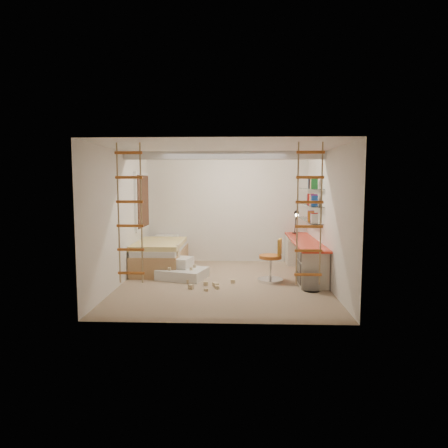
{
  "coord_description": "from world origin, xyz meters",
  "views": [
    {
      "loc": [
        0.31,
        -7.71,
        1.99
      ],
      "look_at": [
        0.0,
        0.3,
        1.15
      ],
      "focal_mm": 32.0,
      "sensor_mm": 36.0,
      "label": 1
    }
  ],
  "objects_px": {
    "swivel_chair": "(272,266)",
    "play_platform": "(181,270)",
    "desk": "(304,256)",
    "bed": "(161,255)"
  },
  "relations": [
    {
      "from": "bed",
      "to": "swivel_chair",
      "type": "relative_size",
      "value": 2.3
    },
    {
      "from": "swivel_chair",
      "to": "bed",
      "type": "bearing_deg",
      "value": 156.95
    },
    {
      "from": "swivel_chair",
      "to": "play_platform",
      "type": "height_order",
      "value": "swivel_chair"
    },
    {
      "from": "desk",
      "to": "bed",
      "type": "relative_size",
      "value": 1.4
    },
    {
      "from": "desk",
      "to": "play_platform",
      "type": "distance_m",
      "value": 2.67
    },
    {
      "from": "play_platform",
      "to": "bed",
      "type": "bearing_deg",
      "value": 125.49
    },
    {
      "from": "desk",
      "to": "bed",
      "type": "xyz_separation_m",
      "value": [
        -3.2,
        0.36,
        -0.07
      ]
    },
    {
      "from": "bed",
      "to": "desk",
      "type": "bearing_deg",
      "value": -6.49
    },
    {
      "from": "swivel_chair",
      "to": "play_platform",
      "type": "relative_size",
      "value": 0.79
    },
    {
      "from": "desk",
      "to": "play_platform",
      "type": "bearing_deg",
      "value": -170.32
    }
  ]
}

